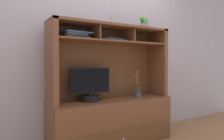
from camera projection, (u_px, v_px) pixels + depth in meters
back_wall at (102, 38)px, 2.89m from camera, size 6.00×0.02×2.80m
media_console at (112, 109)px, 2.69m from camera, size 1.62×0.53×1.53m
tv_monitor at (90, 88)px, 2.53m from camera, size 0.52×0.23×0.41m
potted_orchid at (138, 94)px, 2.86m from camera, size 0.12×0.12×0.36m
magazine_stack_left at (111, 40)px, 2.71m from camera, size 0.39×0.25×0.04m
magazine_stack_centre at (75, 35)px, 2.39m from camera, size 0.35×0.29×0.07m
diffuser_bottle at (112, 21)px, 2.65m from camera, size 0.06×0.06×0.27m
potted_succulent at (144, 24)px, 2.91m from camera, size 0.15×0.14×0.17m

